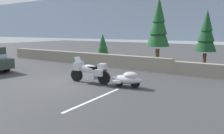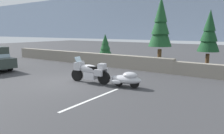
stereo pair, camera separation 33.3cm
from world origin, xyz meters
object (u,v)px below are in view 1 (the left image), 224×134
at_px(pine_tree_secondary, 103,45).
at_px(pine_tree_far_right, 206,33).
at_px(car_shaped_trailer, 127,79).
at_px(touring_motorcycle, 90,71).
at_px(pine_tree_tall, 158,24).

height_order(pine_tree_secondary, pine_tree_far_right, pine_tree_far_right).
xyz_separation_m(car_shaped_trailer, pine_tree_secondary, (-5.26, 5.44, 1.13)).
bearing_deg(car_shaped_trailer, pine_tree_far_right, 71.10).
bearing_deg(car_shaped_trailer, pine_tree_secondary, 134.06).
height_order(car_shaped_trailer, pine_tree_far_right, pine_tree_far_right).
bearing_deg(pine_tree_secondary, car_shaped_trailer, -45.94).
height_order(touring_motorcycle, pine_tree_far_right, pine_tree_far_right).
bearing_deg(pine_tree_far_right, touring_motorcycle, -121.96).
distance_m(car_shaped_trailer, pine_tree_secondary, 7.65).
height_order(touring_motorcycle, car_shaped_trailer, touring_motorcycle).
bearing_deg(car_shaped_trailer, pine_tree_tall, 96.15).
relative_size(pine_tree_tall, pine_tree_secondary, 2.03).
distance_m(touring_motorcycle, pine_tree_secondary, 6.62).
height_order(car_shaped_trailer, pine_tree_tall, pine_tree_tall).
bearing_deg(car_shaped_trailer, touring_motorcycle, -172.40).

